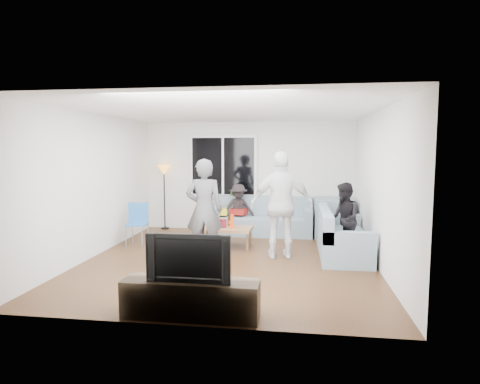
# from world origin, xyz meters

# --- Properties ---
(floor) EXTENTS (5.00, 5.50, 0.04)m
(floor) POSITION_xyz_m (0.00, 0.00, -0.02)
(floor) COLOR #56351C
(floor) RESTS_ON ground
(ceiling) EXTENTS (5.00, 5.50, 0.04)m
(ceiling) POSITION_xyz_m (0.00, 0.00, 2.62)
(ceiling) COLOR white
(ceiling) RESTS_ON ground
(wall_back) EXTENTS (5.00, 0.04, 2.60)m
(wall_back) POSITION_xyz_m (0.00, 2.77, 1.30)
(wall_back) COLOR silver
(wall_back) RESTS_ON ground
(wall_front) EXTENTS (5.00, 0.04, 2.60)m
(wall_front) POSITION_xyz_m (0.00, -2.77, 1.30)
(wall_front) COLOR silver
(wall_front) RESTS_ON ground
(wall_left) EXTENTS (0.04, 5.50, 2.60)m
(wall_left) POSITION_xyz_m (-2.52, 0.00, 1.30)
(wall_left) COLOR silver
(wall_left) RESTS_ON ground
(wall_right) EXTENTS (0.04, 5.50, 2.60)m
(wall_right) POSITION_xyz_m (2.52, 0.00, 1.30)
(wall_right) COLOR silver
(wall_right) RESTS_ON ground
(window_frame) EXTENTS (1.62, 0.06, 1.47)m
(window_frame) POSITION_xyz_m (-0.60, 2.69, 1.55)
(window_frame) COLOR white
(window_frame) RESTS_ON wall_back
(window_glass) EXTENTS (1.50, 0.02, 1.35)m
(window_glass) POSITION_xyz_m (-0.60, 2.65, 1.55)
(window_glass) COLOR black
(window_glass) RESTS_ON window_frame
(window_mullion) EXTENTS (0.05, 0.03, 1.35)m
(window_mullion) POSITION_xyz_m (-0.60, 2.64, 1.55)
(window_mullion) COLOR white
(window_mullion) RESTS_ON window_frame
(radiator) EXTENTS (1.30, 0.12, 0.62)m
(radiator) POSITION_xyz_m (-0.60, 2.65, 0.31)
(radiator) COLOR silver
(radiator) RESTS_ON floor
(potted_plant) EXTENTS (0.22, 0.19, 0.35)m
(potted_plant) POSITION_xyz_m (-0.36, 2.62, 0.79)
(potted_plant) COLOR #306428
(potted_plant) RESTS_ON radiator
(vase) EXTENTS (0.17, 0.17, 0.17)m
(vase) POSITION_xyz_m (-0.89, 2.62, 0.71)
(vase) COLOR silver
(vase) RESTS_ON radiator
(sofa_back_section) EXTENTS (2.30, 0.85, 0.85)m
(sofa_back_section) POSITION_xyz_m (0.36, 2.27, 0.42)
(sofa_back_section) COLOR gray
(sofa_back_section) RESTS_ON floor
(sofa_right_section) EXTENTS (2.00, 0.85, 0.85)m
(sofa_right_section) POSITION_xyz_m (2.02, 0.63, 0.42)
(sofa_right_section) COLOR gray
(sofa_right_section) RESTS_ON floor
(sofa_corner) EXTENTS (0.85, 0.85, 0.85)m
(sofa_corner) POSITION_xyz_m (1.99, 2.27, 0.42)
(sofa_corner) COLOR gray
(sofa_corner) RESTS_ON floor
(cushion_yellow) EXTENTS (0.42, 0.37, 0.14)m
(cushion_yellow) POSITION_xyz_m (-0.62, 2.25, 0.51)
(cushion_yellow) COLOR yellow
(cushion_yellow) RESTS_ON sofa_back_section
(cushion_red) EXTENTS (0.42, 0.38, 0.13)m
(cushion_red) POSITION_xyz_m (-0.18, 2.33, 0.51)
(cushion_red) COLOR maroon
(cushion_red) RESTS_ON sofa_back_section
(coffee_table) EXTENTS (1.13, 0.65, 0.40)m
(coffee_table) POSITION_xyz_m (-0.27, 0.94, 0.20)
(coffee_table) COLOR #9B724B
(coffee_table) RESTS_ON floor
(pitcher) EXTENTS (0.17, 0.17, 0.17)m
(pitcher) POSITION_xyz_m (-0.30, 0.92, 0.49)
(pitcher) COLOR maroon
(pitcher) RESTS_ON coffee_table
(side_chair) EXTENTS (0.47, 0.47, 0.86)m
(side_chair) POSITION_xyz_m (-2.05, 0.83, 0.43)
(side_chair) COLOR #2969B2
(side_chair) RESTS_ON floor
(floor_lamp) EXTENTS (0.32, 0.32, 1.56)m
(floor_lamp) POSITION_xyz_m (-2.05, 2.59, 0.78)
(floor_lamp) COLOR orange
(floor_lamp) RESTS_ON floor
(player_left) EXTENTS (0.68, 0.47, 1.79)m
(player_left) POSITION_xyz_m (-0.44, -0.05, 0.90)
(player_left) COLOR #444548
(player_left) RESTS_ON floor
(player_right) EXTENTS (1.17, 0.61, 1.92)m
(player_right) POSITION_xyz_m (0.90, 0.30, 0.96)
(player_right) COLOR silver
(player_right) RESTS_ON floor
(spectator_right) EXTENTS (0.59, 0.72, 1.35)m
(spectator_right) POSITION_xyz_m (2.02, 0.57, 0.68)
(spectator_right) COLOR black
(spectator_right) RESTS_ON floor
(spectator_back) EXTENTS (0.84, 0.65, 1.15)m
(spectator_back) POSITION_xyz_m (-0.18, 2.30, 0.58)
(spectator_back) COLOR black
(spectator_back) RESTS_ON floor
(tv_console) EXTENTS (1.60, 0.40, 0.44)m
(tv_console) POSITION_xyz_m (-0.04, -2.50, 0.22)
(tv_console) COLOR #302418
(tv_console) RESTS_ON floor
(television) EXTENTS (0.98, 0.13, 0.56)m
(television) POSITION_xyz_m (-0.04, -2.50, 0.72)
(television) COLOR black
(television) RESTS_ON tv_console
(bottle_d) EXTENTS (0.07, 0.07, 0.28)m
(bottle_d) POSITION_xyz_m (-0.09, 0.83, 0.54)
(bottle_d) COLOR #F74916
(bottle_d) RESTS_ON coffee_table
(bottle_b) EXTENTS (0.08, 0.08, 0.27)m
(bottle_b) POSITION_xyz_m (-0.37, 0.82, 0.54)
(bottle_b) COLOR #3E931A
(bottle_b) RESTS_ON coffee_table
(bottle_a) EXTENTS (0.07, 0.07, 0.24)m
(bottle_a) POSITION_xyz_m (-0.57, 1.04, 0.52)
(bottle_a) COLOR #C16F0B
(bottle_a) RESTS_ON coffee_table
(bottle_c) EXTENTS (0.07, 0.07, 0.20)m
(bottle_c) POSITION_xyz_m (-0.19, 1.10, 0.50)
(bottle_c) COLOR #301E0A
(bottle_c) RESTS_ON coffee_table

